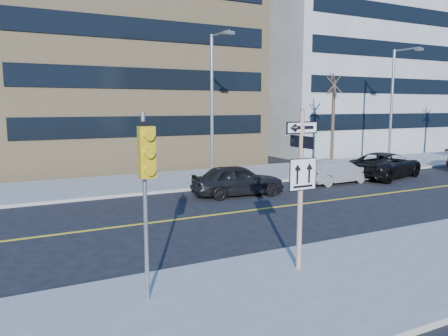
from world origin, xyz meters
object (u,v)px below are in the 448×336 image
sign_pole (301,180)px  streetlight_a (214,97)px  streetlight_b (395,99)px  street_tree_west (334,87)px  parked_car_a (238,180)px  parked_car_c (385,165)px  traffic_signal (147,168)px  parked_car_b (337,172)px

sign_pole → streetlight_a: (4.00, 13.27, 2.32)m
streetlight_b → street_tree_west: bearing=173.8°
parked_car_a → parked_car_c: parked_car_c is taller
sign_pole → parked_car_a: sign_pole is taller
parked_car_a → streetlight_a: 5.58m
sign_pole → streetlight_b: streetlight_b is taller
street_tree_west → parked_car_c: bearing=-77.5°
streetlight_a → streetlight_b: bearing=0.0°
parked_car_a → streetlight_b: streetlight_b is taller
sign_pole → parked_car_c: (13.84, 10.00, -1.66)m
street_tree_west → traffic_signal: bearing=-140.6°
traffic_signal → streetlight_b: bearing=31.4°
streetlight_b → parked_car_b: bearing=-156.7°
streetlight_a → street_tree_west: (9.00, 0.54, 0.77)m
streetlight_a → streetlight_b: (14.00, 0.00, 0.00)m
parked_car_a → streetlight_a: (0.60, 3.85, 4.00)m
traffic_signal → parked_car_a: traffic_signal is taller
sign_pole → streetlight_a: bearing=73.2°
traffic_signal → parked_car_a: 12.31m
parked_car_a → street_tree_west: (9.60, 4.39, 4.77)m
sign_pole → streetlight_a: streetlight_a is taller
traffic_signal → streetlight_a: bearing=59.2°
sign_pole → streetlight_a: size_ratio=0.51×
parked_car_a → parked_car_c: (10.44, 0.58, 0.02)m
parked_car_c → sign_pole: bearing=109.5°
sign_pole → street_tree_west: street_tree_west is taller
streetlight_b → street_tree_west: streetlight_b is taller
streetlight_a → street_tree_west: size_ratio=1.26×
sign_pole → streetlight_b: 22.48m
parked_car_a → parked_car_b: parked_car_a is taller
parked_car_a → parked_car_b: size_ratio=1.09×
street_tree_west → parked_car_b: bearing=-127.4°
traffic_signal → streetlight_a: 15.72m
sign_pole → traffic_signal: sign_pole is taller
parked_car_c → street_tree_west: (-0.84, 3.82, 4.75)m
traffic_signal → streetlight_b: (22.00, 13.42, 1.73)m
parked_car_b → parked_car_a: bearing=90.9°
sign_pole → parked_car_b: (9.92, 9.79, -1.76)m
parked_car_a → street_tree_west: bearing=-58.5°
traffic_signal → parked_car_b: traffic_signal is taller
traffic_signal → parked_car_c: 20.65m
parked_car_a → parked_car_c: bearing=-79.9°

